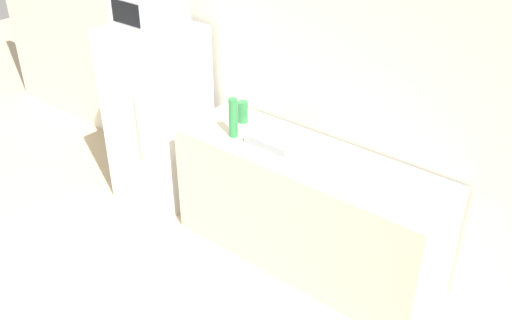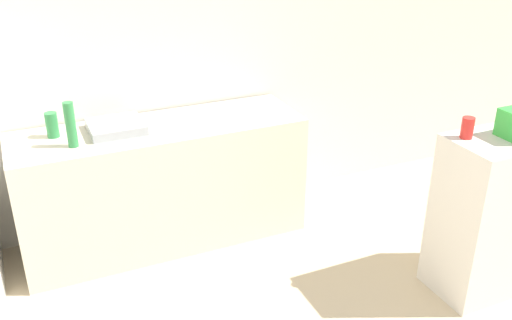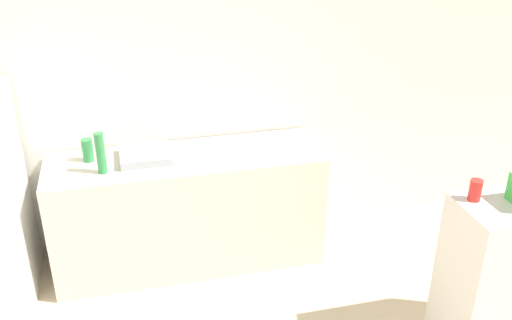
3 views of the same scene
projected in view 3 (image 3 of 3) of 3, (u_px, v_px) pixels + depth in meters
wall_back at (135, 88)px, 4.14m from camera, size 8.00×0.06×2.60m
counter at (188, 210)px, 4.27m from camera, size 1.97×0.61×0.88m
sink_basin at (145, 155)px, 4.03m from camera, size 0.35×0.34×0.06m
bottle_tall at (101, 153)px, 3.79m from camera, size 0.06×0.06×0.29m
bottle_short at (88, 150)px, 3.98m from camera, size 0.08×0.08×0.16m
shelf_cabinet at (505, 277)px, 3.42m from camera, size 0.71×0.43×1.03m
jar at (475, 190)px, 3.19m from camera, size 0.07×0.07×0.12m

